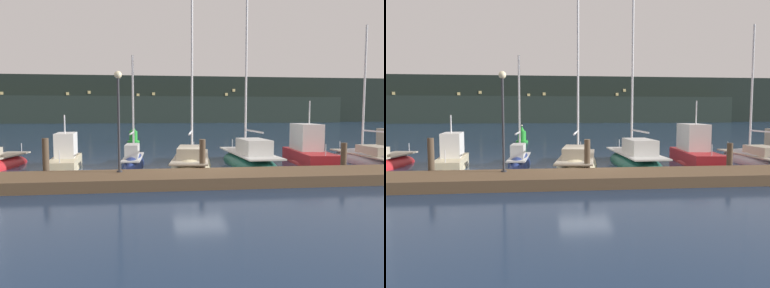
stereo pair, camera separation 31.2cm
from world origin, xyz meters
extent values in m
plane|color=#192D4C|center=(0.00, 0.00, 0.00)|extent=(400.00, 400.00, 0.00)
cube|color=brown|center=(0.00, -2.41, 0.23)|extent=(36.11, 2.80, 0.45)
cylinder|color=#4C3D2D|center=(-6.93, -0.76, 0.92)|extent=(0.28, 0.28, 1.85)
cylinder|color=#4C3D2D|center=(0.00, -0.76, 0.87)|extent=(0.28, 0.28, 1.73)
cylinder|color=#4C3D2D|center=(6.93, -0.76, 0.75)|extent=(0.28, 0.28, 1.50)
cylinder|color=silver|center=(-9.98, 5.85, 0.86)|extent=(0.04, 0.04, 0.50)
ellipsoid|color=beige|center=(-6.80, 2.63, 0.00)|extent=(1.83, 5.14, 1.10)
cube|color=beige|center=(-6.80, 2.63, 0.29)|extent=(1.67, 4.62, 0.58)
cube|color=silver|center=(-6.84, 3.13, 1.22)|extent=(1.15, 2.29, 1.28)
cube|color=black|center=(-6.91, 4.14, 1.42)|extent=(0.88, 0.32, 0.57)
cylinder|color=silver|center=(-6.80, 2.73, 2.35)|extent=(0.07, 0.07, 0.97)
cylinder|color=silver|center=(-6.63, 0.52, 0.88)|extent=(0.04, 0.04, 0.60)
ellipsoid|color=navy|center=(-3.27, 3.41, 0.00)|extent=(1.42, 5.27, 1.53)
cube|color=silver|center=(-3.27, 3.41, 0.46)|extent=(1.19, 4.43, 0.08)
cube|color=silver|center=(-3.30, 2.79, 0.87)|extent=(0.78, 1.70, 0.74)
cylinder|color=silver|center=(-3.25, 3.83, 3.31)|extent=(0.12, 0.12, 5.69)
cylinder|color=silver|center=(-3.31, 2.65, 1.85)|extent=(0.21, 2.36, 0.09)
cylinder|color=silver|center=(-3.15, 5.81, 0.71)|extent=(0.04, 0.04, 0.50)
ellipsoid|color=beige|center=(-0.09, 2.51, 0.00)|extent=(3.51, 8.65, 1.66)
cube|color=#A39984|center=(-0.09, 2.51, 0.57)|extent=(2.95, 7.26, 0.08)
cube|color=#A39984|center=(-0.26, 1.52, 0.90)|extent=(1.72, 2.87, 0.57)
cylinder|color=silver|center=(0.02, 3.18, 5.28)|extent=(0.12, 0.12, 9.43)
cylinder|color=silver|center=(-0.28, 1.39, 1.93)|extent=(0.69, 3.60, 0.09)
cylinder|color=silver|center=(0.55, 6.33, 0.82)|extent=(0.04, 0.04, 0.50)
ellipsoid|color=#195647|center=(3.20, 2.83, 0.00)|extent=(2.33, 8.00, 1.38)
cube|color=silver|center=(3.20, 2.83, 0.68)|extent=(1.96, 6.72, 0.08)
cube|color=silver|center=(3.22, 1.87, 1.12)|extent=(1.37, 2.57, 0.81)
cylinder|color=silver|center=(3.20, 3.46, 5.67)|extent=(0.12, 0.12, 9.99)
cylinder|color=silver|center=(3.22, 1.91, 1.95)|extent=(0.13, 3.11, 0.09)
cylinder|color=silver|center=(3.15, 6.49, 0.93)|extent=(0.04, 0.04, 0.50)
ellipsoid|color=red|center=(6.84, 2.84, 0.00)|extent=(2.38, 5.97, 0.91)
cube|color=red|center=(6.84, 2.84, 0.37)|extent=(2.18, 5.38, 0.74)
cube|color=silver|center=(6.89, 3.42, 1.51)|extent=(1.48, 2.67, 1.55)
cube|color=black|center=(7.00, 4.58, 1.74)|extent=(1.12, 0.40, 0.69)
cylinder|color=silver|center=(6.85, 2.96, 2.96)|extent=(0.07, 0.07, 1.34)
cylinder|color=silver|center=(6.60, 0.41, 1.04)|extent=(0.04, 0.04, 0.60)
ellipsoid|color=gray|center=(10.32, 2.62, 0.00)|extent=(2.11, 6.88, 1.64)
cube|color=#A39984|center=(10.32, 2.62, 0.53)|extent=(1.78, 5.78, 0.08)
cube|color=#A39984|center=(10.32, 1.80, 0.82)|extent=(1.25, 2.21, 0.51)
cylinder|color=silver|center=(10.33, 3.17, 4.30)|extent=(0.12, 0.12, 7.54)
cylinder|color=silver|center=(10.31, 1.70, 1.90)|extent=(0.12, 2.93, 0.09)
cylinder|color=silver|center=(10.35, 5.78, 0.78)|extent=(0.04, 0.04, 0.50)
cylinder|color=green|center=(-3.70, 19.80, 0.08)|extent=(1.19, 1.19, 0.16)
cylinder|color=green|center=(-3.70, 19.80, 0.63)|extent=(0.80, 0.80, 0.94)
cone|color=green|center=(-3.70, 19.80, 1.35)|extent=(0.56, 0.56, 0.50)
sphere|color=#F9EAB7|center=(-3.70, 19.80, 1.65)|extent=(0.16, 0.16, 0.16)
cylinder|color=#2D2D33|center=(-3.71, -1.74, 0.48)|extent=(0.24, 0.24, 0.06)
cylinder|color=#2D2D33|center=(-3.71, -1.74, 2.45)|extent=(0.10, 0.10, 3.87)
sphere|color=#F9EAB7|center=(-3.71, -1.74, 4.52)|extent=(0.32, 0.32, 0.32)
cube|color=#1E2823|center=(0.00, 99.37, 6.72)|extent=(240.00, 16.00, 13.45)
cube|color=#26332C|center=(-18.19, 89.37, 3.64)|extent=(144.00, 10.00, 7.29)
cube|color=#F4DB8C|center=(-4.17, 91.32, 7.88)|extent=(0.80, 0.10, 0.80)
cube|color=#F4DB8C|center=(-23.71, 91.32, 8.13)|extent=(0.80, 0.10, 0.80)
cube|color=#F4DB8C|center=(35.86, 91.32, 3.26)|extent=(0.80, 0.10, 0.80)
cube|color=#F4DB8C|center=(50.36, 91.32, 6.63)|extent=(0.80, 0.10, 0.80)
cube|color=#F4DB8C|center=(17.40, 91.32, 7.02)|extent=(0.80, 0.10, 0.80)
cube|color=#F4DB8C|center=(-17.82, 91.32, 8.55)|extent=(0.80, 0.10, 0.80)
cube|color=#F4DB8C|center=(-41.19, 91.32, 8.15)|extent=(0.80, 0.10, 0.80)
cube|color=#F4DB8C|center=(21.69, 91.32, 8.22)|extent=(0.80, 0.10, 0.80)
cube|color=#F4DB8C|center=(0.26, 91.32, 8.22)|extent=(0.80, 0.10, 0.80)
cube|color=#F4DB8C|center=(23.91, 91.32, 9.41)|extent=(0.80, 0.10, 0.80)
cube|color=#F4DB8C|center=(28.15, 91.32, 3.14)|extent=(0.80, 0.10, 0.80)
camera|label=1|loc=(-2.67, -17.66, 2.98)|focal=35.00mm
camera|label=2|loc=(-2.36, -17.70, 2.98)|focal=35.00mm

